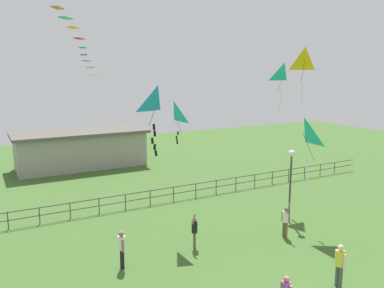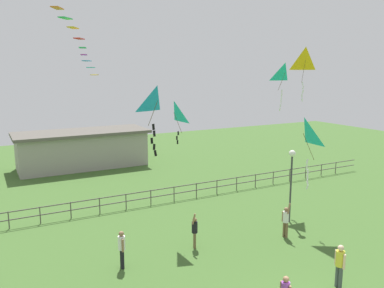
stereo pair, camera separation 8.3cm
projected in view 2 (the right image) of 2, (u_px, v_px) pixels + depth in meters
The scene contains 12 objects.
lamppost at pixel (292, 169), 21.30m from camera, with size 0.36×0.36×4.04m.
person_1 at pixel (340, 263), 15.04m from camera, with size 0.32×0.52×1.73m.
person_2 at pixel (286, 220), 19.64m from camera, with size 0.29×0.49×1.83m.
person_3 at pixel (122, 247), 16.55m from camera, with size 0.30×0.49×1.64m.
person_5 at pixel (195, 230), 18.46m from camera, with size 0.37×0.43×1.75m.
kite_0 at pixel (174, 113), 19.28m from camera, with size 0.70×1.10×2.12m.
kite_1 at pixel (305, 62), 20.90m from camera, with size 1.24×1.20×2.82m.
kite_2 at pixel (285, 75), 23.55m from camera, with size 1.01×0.96×2.83m.
kite_3 at pixel (157, 104), 12.46m from camera, with size 0.87×0.82×2.27m.
kite_4 at pixel (304, 136), 15.42m from camera, with size 0.96×0.88×2.91m.
waterfront_railing at pixel (150, 195), 24.46m from camera, with size 36.05×0.06×0.95m.
pavilion_building at pixel (82, 149), 34.06m from camera, with size 11.10×4.56×3.14m.
Camera 2 is at (-9.09, -7.92, 8.20)m, focal length 36.99 mm.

